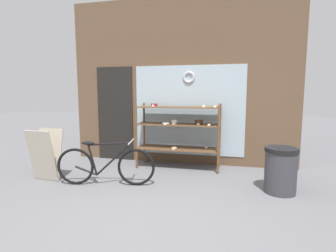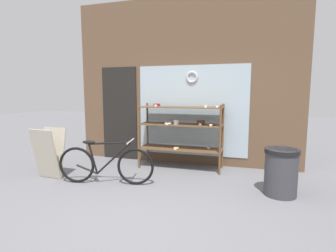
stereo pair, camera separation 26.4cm
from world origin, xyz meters
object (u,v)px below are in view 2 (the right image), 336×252
object	(u,v)px
bicycle	(105,164)
trash_bin	(281,170)
display_case	(182,128)
sandwich_board	(49,153)

from	to	relation	value
bicycle	trash_bin	world-z (taller)	bicycle
display_case	sandwich_board	size ratio (longest dim) A/B	1.86
bicycle	sandwich_board	size ratio (longest dim) A/B	1.80
sandwich_board	trash_bin	xyz separation A→B (m)	(3.89, 0.34, -0.07)
trash_bin	display_case	bearing A→B (deg)	151.26
bicycle	sandwich_board	xyz separation A→B (m)	(-1.12, -0.02, 0.12)
trash_bin	sandwich_board	bearing A→B (deg)	-175.08
display_case	bicycle	xyz separation A→B (m)	(-1.00, -1.29, -0.49)
bicycle	sandwich_board	world-z (taller)	sandwich_board
display_case	sandwich_board	bearing A→B (deg)	-148.45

